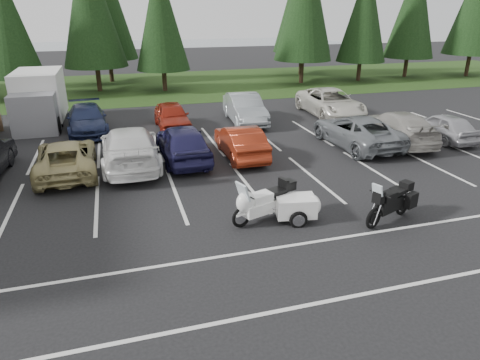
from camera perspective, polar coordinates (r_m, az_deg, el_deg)
The scene contains 26 objects.
ground at distance 14.96m, azimuth 0.37°, elevation -2.36°, with size 120.00×120.00×0.00m, color black.
grass_strip at distance 37.77m, azimuth -10.40°, elevation 12.27°, with size 80.00×16.00×0.01m, color #1E3210.
lake_water at distance 68.79m, azimuth -10.09°, elevation 16.55°, with size 70.00×50.00×0.02m, color gray.
box_truck at distance 26.30m, azimuth -25.34°, elevation 9.59°, with size 2.40×5.60×2.90m, color silver, non-canonical shape.
stall_markings at distance 16.73m, azimuth -1.60°, elevation 0.37°, with size 32.00×16.00×0.01m, color silver.
conifer_3 at distance 35.08m, azimuth -28.67°, elevation 18.03°, with size 3.87×3.87×9.02m.
conifer_4 at distance 35.97m, azimuth -19.46°, elevation 21.45°, with size 4.80×4.80×11.17m.
conifer_5 at distance 34.88m, azimuth -10.58°, elevation 20.78°, with size 4.14×4.14×9.63m.
conifer_6 at distance 38.60m, azimuth 8.69°, elevation 22.59°, with size 4.93×4.93×11.48m.
conifer_7 at distance 40.91m, azimuth 16.31°, elevation 20.70°, with size 4.27×4.27×9.94m.
conifer_8 at distance 44.68m, azimuth 22.19°, elevation 20.53°, with size 4.53×4.53×10.56m.
conifer_back_b at distance 40.55m, azimuth -17.78°, elevation 21.91°, with size 4.97×4.97×11.58m.
car_near_2 at distance 18.26m, azimuth -22.19°, elevation 2.80°, with size 2.23×4.83×1.34m, color #9B905A.
car_near_3 at distance 18.32m, azimuth -14.48°, elevation 4.29°, with size 2.28×5.62×1.63m, color white.
car_near_4 at distance 18.54m, azimuth -7.68°, elevation 4.98°, with size 1.90×4.72×1.61m, color #1F1C48.
car_near_5 at distance 18.87m, azimuth 0.07°, elevation 5.15°, with size 1.48×4.25×1.40m, color maroon.
car_near_6 at distance 21.15m, azimuth 15.24°, elevation 6.34°, with size 2.45×5.32×1.48m, color slate.
car_near_7 at distance 22.34m, azimuth 20.15°, elevation 6.65°, with size 2.13×5.25×1.52m, color #9F9A92.
car_near_8 at distance 23.70m, azimuth 25.44°, elevation 6.46°, with size 1.60×3.98×1.35m, color #A1A0A4.
car_far_1 at distance 24.11m, azimuth -19.73°, elevation 7.62°, with size 1.97×4.85×1.41m, color #1A2242.
car_far_2 at distance 23.70m, azimuth -9.04°, elevation 8.41°, with size 1.67×4.16×1.42m, color maroon.
car_far_3 at distance 24.77m, azimuth 0.66°, elevation 9.49°, with size 1.70×4.87×1.61m, color gray.
car_far_4 at distance 27.02m, azimuth 11.97°, elevation 10.06°, with size 2.63×5.71×1.59m, color beige.
touring_motorcycle at distance 13.17m, azimuth 3.26°, elevation -2.48°, with size 2.62×0.81×1.45m, color white, non-canonical shape.
cargo_trailer at distance 13.35m, azimuth 7.39°, elevation -3.78°, with size 1.75×0.99×0.81m, color white, non-canonical shape.
adventure_motorcycle at distance 13.83m, azimuth 19.38°, elevation -2.51°, with size 2.40×0.83×1.46m, color black, non-canonical shape.
Camera 1 is at (-3.93, -13.05, 6.18)m, focal length 32.00 mm.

